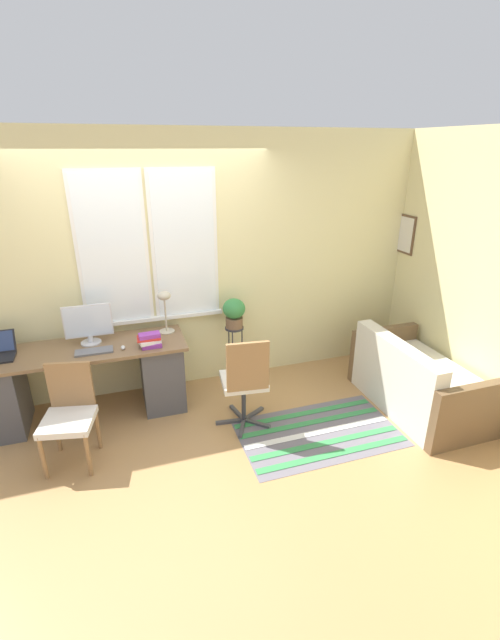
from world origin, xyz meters
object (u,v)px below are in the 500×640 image
Objects in this scene: keyboard at (94,351)px; couch_loveseat at (417,383)px; desk_lamp at (165,302)px; potted_plant at (234,312)px; monitor at (88,324)px; desk_chair_wooden at (69,413)px; book_stack at (150,340)px; office_chair_swivel at (245,380)px; plant_stand at (234,337)px; mouse at (123,347)px.

couch_loveseat is at bearing -13.88° from keyboard.
desk_lamp is at bearing 66.64° from couch_loveseat.
desk_lamp is at bearing 20.34° from keyboard.
couch_loveseat is 4.36× the size of potted_plant.
desk_chair_wooden is (-0.20, -0.74, -0.48)m from monitor.
desk_lamp is 1.95× the size of book_stack.
keyboard is 1.04× the size of potted_plant.
office_chair_swivel is at bearing -22.61° from keyboard.
book_stack is 0.33× the size of plant_stand.
mouse is 0.21× the size of potted_plant.
office_chair_swivel is (0.59, -0.81, -0.56)m from desk_lamp.
keyboard is at bearing -82.36° from monitor.
monitor is 3.33m from couch_loveseat.
desk_lamp is 0.64× the size of plant_stand.
desk_chair_wooden is 2.63× the size of potted_plant.
desk_chair_wooden is 1.24× the size of plant_stand.
monitor reaches higher than desk_chair_wooden.
mouse is 0.30× the size of book_stack.
keyboard is 0.82m from desk_lamp.
desk_chair_wooden is at bearing -114.05° from keyboard.
book_stack reaches higher than couch_loveseat.
monitor is 1.47m from potted_plant.
monitor reaches higher than keyboard.
desk_chair_wooden is at bearing -154.41° from potted_plant.
potted_plant is (1.44, 0.28, 0.12)m from keyboard.
plant_stand is (0.14, 0.82, 0.07)m from office_chair_swivel.
office_chair_swivel reaches higher than plant_stand.
keyboard is at bearing 176.30° from mouse.
desk_lamp is (0.45, 0.28, 0.31)m from mouse.
monitor reaches higher than potted_plant.
desk_chair_wooden is (-0.49, -0.50, -0.30)m from mouse.
monitor reaches higher than couch_loveseat.
keyboard is 3.21m from couch_loveseat.
desk_chair_wooden is 1.53m from office_chair_swivel.
desk_chair_wooden is (-0.74, -0.48, -0.35)m from book_stack.
keyboard is 5.06× the size of mouse.
mouse is (0.29, -0.23, -0.18)m from monitor.
mouse reaches higher than plant_stand.
mouse is at bearing 57.56° from desk_chair_wooden.
monitor is 0.52× the size of desk_chair_wooden.
plant_stand is (1.18, 0.30, -0.19)m from mouse.
potted_plant is at bearing 11.09° from keyboard.
plant_stand is (1.67, 0.80, 0.11)m from desk_chair_wooden.
plant_stand is at bearing 1.49° from desk_lamp.
couch_loveseat is (3.08, -0.76, -0.48)m from keyboard.
potted_plant reaches higher than office_chair_swivel.
mouse is at bearing -165.78° from potted_plant.
desk_lamp is (0.74, 0.05, 0.12)m from monitor.
monitor reaches higher than book_stack.
potted_plant is (-1.64, 1.04, 0.60)m from couch_loveseat.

